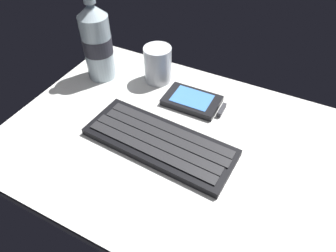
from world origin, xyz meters
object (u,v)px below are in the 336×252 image
keyboard (159,142)px  water_bottle (97,42)px  handheld_device (195,101)px  juice_cup (158,66)px

keyboard → water_bottle: size_ratio=1.43×
handheld_device → juice_cup: juice_cup is taller
juice_cup → handheld_device: bearing=-21.0°
handheld_device → juice_cup: size_ratio=1.51×
handheld_device → juice_cup: (-11.42, 4.39, 3.18)cm
juice_cup → water_bottle: 14.65cm
keyboard → water_bottle: (-23.13, 13.81, 8.20)cm
keyboard → handheld_device: bearing=85.0°
handheld_device → water_bottle: bearing=-179.5°
handheld_device → water_bottle: size_ratio=0.62×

